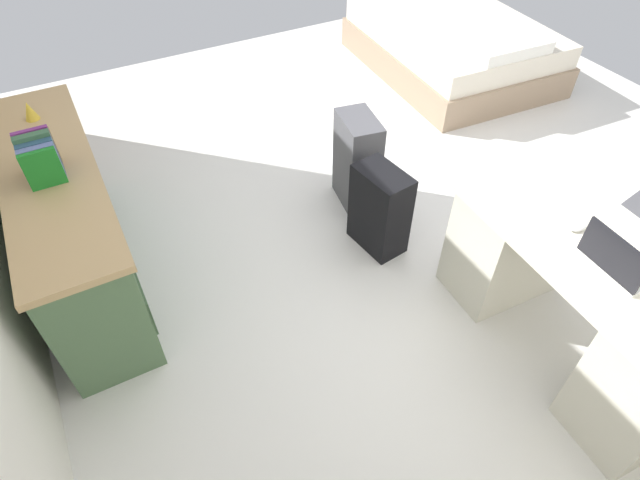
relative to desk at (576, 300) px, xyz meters
The scene contains 10 objects.
ground_plane 1.52m from the desk, ahead, with size 5.93×5.93×0.00m, color silver.
desk is the anchor object (origin of this frame).
credenza 2.77m from the desk, 50.49° to the left, with size 1.80×0.48×0.79m.
bed 3.22m from the desk, 27.94° to the right, with size 1.98×1.52×0.58m.
suitcase_black 1.21m from the desk, 20.84° to the left, with size 0.36×0.22×0.57m, color black.
suitcase_spare_grey 1.61m from the desk, 11.72° to the left, with size 0.36×0.22×0.66m, color #4C4C51.
laptop 0.42m from the desk, 154.75° to the left, with size 0.32×0.23×0.21m.
computer_mouse 0.40m from the desk, ahead, with size 0.06×0.10×0.03m, color white.
book_row 2.78m from the desk, 51.37° to the left, with size 0.23×0.17×0.24m.
figurine_small 3.18m from the desk, 42.77° to the left, with size 0.08×0.08×0.11m, color gold.
Camera 1 is at (-2.30, 1.86, 2.43)m, focal length 29.11 mm.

